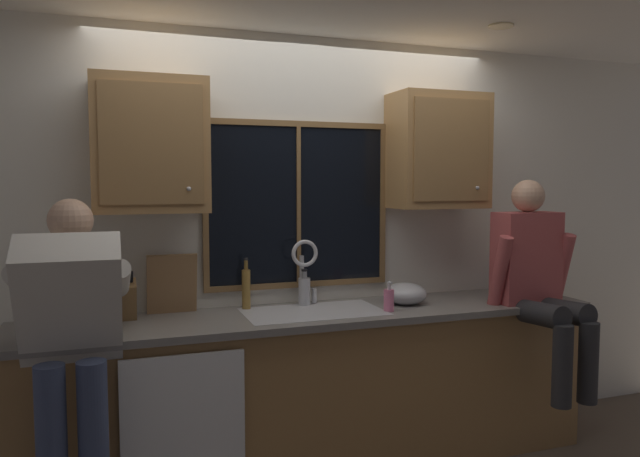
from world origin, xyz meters
name	(u,v)px	position (x,y,z in m)	size (l,w,h in m)	color
back_wall	(300,244)	(0.00, 0.06, 1.27)	(5.69, 0.12, 2.55)	silver
ceiling_downlight_right	(501,26)	(0.99, -0.60, 2.54)	(0.14, 0.14, 0.01)	#FFEAB2
window_glass	(298,205)	(-0.03, -0.01, 1.52)	(1.10, 0.02, 0.95)	black
window_frame_top	(298,124)	(-0.03, -0.02, 2.02)	(1.17, 0.02, 0.04)	brown
window_frame_bottom	(299,284)	(-0.03, -0.02, 1.03)	(1.17, 0.02, 0.04)	brown
window_frame_left	(205,206)	(-0.60, -0.02, 1.52)	(0.04, 0.02, 0.95)	brown
window_frame_right	(383,204)	(0.54, -0.02, 1.52)	(0.04, 0.02, 0.95)	brown
window_mullion_center	(299,205)	(-0.03, -0.02, 1.52)	(0.02, 0.02, 0.95)	brown
lower_cabinet_run	(318,392)	(0.00, -0.29, 0.44)	(3.29, 0.58, 0.88)	olive
countertop	(319,315)	(0.00, -0.31, 0.90)	(3.35, 0.62, 0.04)	slate
dishwasher_front	(184,429)	(-0.81, -0.61, 0.46)	(0.60, 0.02, 0.74)	white
upper_cabinet_left	(150,146)	(-0.91, -0.17, 1.86)	(0.60, 0.36, 0.72)	#A87A47
upper_cabinet_right	(438,151)	(0.85, -0.17, 1.86)	(0.60, 0.36, 0.72)	#A87A47
sink	(313,328)	(-0.03, -0.30, 0.82)	(0.80, 0.46, 0.21)	#B7B7BC
faucet	(305,264)	(-0.02, -0.12, 1.17)	(0.18, 0.09, 0.40)	silver
person_standing	(71,336)	(-1.30, -0.63, 0.97)	(0.53, 0.68, 1.59)	#384260
person_sitting_on_counter	(537,275)	(1.31, -0.57, 1.10)	(0.54, 0.60, 1.26)	#262628
knife_block	(125,300)	(-1.06, -0.16, 1.03)	(0.12, 0.18, 0.32)	olive
cutting_board	(172,284)	(-0.80, -0.09, 1.09)	(0.28, 0.02, 0.35)	#997047
mixing_bowl	(405,294)	(0.58, -0.26, 0.98)	(0.26, 0.26, 0.13)	#B7B7BC
soap_dispenser	(389,300)	(0.39, -0.43, 0.99)	(0.06, 0.07, 0.18)	pink
bottle_green_glass	(304,290)	(-0.03, -0.11, 1.01)	(0.07, 0.07, 0.22)	#B7B7BC
bottle_tall_clear	(246,288)	(-0.38, -0.10, 1.04)	(0.05, 0.05, 0.30)	olive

